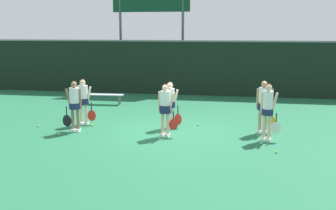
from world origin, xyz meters
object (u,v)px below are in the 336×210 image
object	(u,v)px
tennis_ball_4	(92,125)
tennis_ball_5	(277,129)
scoreboard	(151,5)
player_3	(83,98)
player_2	(268,108)
player_1	(165,106)
tennis_ball_1	(198,125)
tennis_ball_6	(87,121)
tennis_ball_3	(59,134)
tennis_ball_0	(276,152)
player_0	(74,102)
tennis_ball_2	(39,126)
player_5	(264,103)
bench_courtside	(102,96)
player_4	(170,101)

from	to	relation	value
tennis_ball_4	tennis_ball_5	size ratio (longest dim) A/B	1.05
scoreboard	player_3	xyz separation A→B (m)	(-0.69, -8.12, -3.70)
scoreboard	player_2	size ratio (longest dim) A/B	3.36
player_1	tennis_ball_1	size ratio (longest dim) A/B	23.80
tennis_ball_1	tennis_ball_6	distance (m)	4.13
tennis_ball_3	tennis_ball_5	size ratio (longest dim) A/B	1.03
player_2	tennis_ball_3	bearing A→B (deg)	-164.47
tennis_ball_5	tennis_ball_0	bearing A→B (deg)	-95.68
player_0	player_3	world-z (taller)	player_0
tennis_ball_3	tennis_ball_1	bearing A→B (deg)	25.71
tennis_ball_2	tennis_ball_4	xyz separation A→B (m)	(1.82, 0.42, 0.00)
tennis_ball_0	tennis_ball_5	xyz separation A→B (m)	(0.26, 2.63, -0.00)
player_2	tennis_ball_2	size ratio (longest dim) A/B	26.23
scoreboard	player_3	size ratio (longest dim) A/B	3.63
player_1	tennis_ball_6	bearing A→B (deg)	164.52
tennis_ball_0	tennis_ball_1	distance (m)	3.68
player_0	tennis_ball_2	distance (m)	1.84
tennis_ball_0	tennis_ball_3	xyz separation A→B (m)	(-6.73, 0.69, -0.00)
player_0	tennis_ball_3	world-z (taller)	player_0
player_0	tennis_ball_6	xyz separation A→B (m)	(-0.17, 1.43, -0.96)
tennis_ball_1	tennis_ball_3	size ratio (longest dim) A/B	1.03
player_5	player_2	bearing A→B (deg)	-86.09
player_5	tennis_ball_3	size ratio (longest dim) A/B	25.17
player_2	tennis_ball_0	bearing A→B (deg)	-70.76
tennis_ball_3	tennis_ball_5	distance (m)	7.25
tennis_ball_0	tennis_ball_3	size ratio (longest dim) A/B	1.04
bench_courtside	scoreboard	bearing A→B (deg)	69.80
scoreboard	tennis_ball_4	size ratio (longest dim) A/B	84.78
player_2	tennis_ball_2	xyz separation A→B (m)	(-7.74, 0.39, -1.00)
player_2	player_4	xyz separation A→B (m)	(-3.18, 1.05, -0.10)
scoreboard	tennis_ball_3	size ratio (longest dim) A/B	86.48
tennis_ball_3	player_5	bearing A→B (deg)	12.58
bench_courtside	tennis_ball_0	distance (m)	9.37
player_3	tennis_ball_2	bearing A→B (deg)	-163.63
scoreboard	bench_courtside	xyz separation A→B (m)	(-1.36, -4.29, -4.26)
player_4	tennis_ball_2	xyz separation A→B (m)	(-4.56, -0.66, -0.90)
player_4	player_5	world-z (taller)	player_5
bench_courtside	player_5	size ratio (longest dim) A/B	1.14
player_2	tennis_ball_0	distance (m)	1.60
player_0	player_4	size ratio (longest dim) A/B	1.06
player_0	player_2	size ratio (longest dim) A/B	0.96
player_3	player_1	bearing A→B (deg)	-24.76
scoreboard	player_2	world-z (taller)	scoreboard
player_1	scoreboard	bearing A→B (deg)	114.37
tennis_ball_0	tennis_ball_6	world-z (taller)	tennis_ball_0
player_3	bench_courtside	bearing A→B (deg)	93.46
player_0	player_1	world-z (taller)	player_0
scoreboard	tennis_ball_5	xyz separation A→B (m)	(6.05, -7.72, -4.62)
bench_courtside	tennis_ball_5	xyz separation A→B (m)	(7.41, -3.42, -0.37)
tennis_ball_1	tennis_ball_5	distance (m)	2.71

